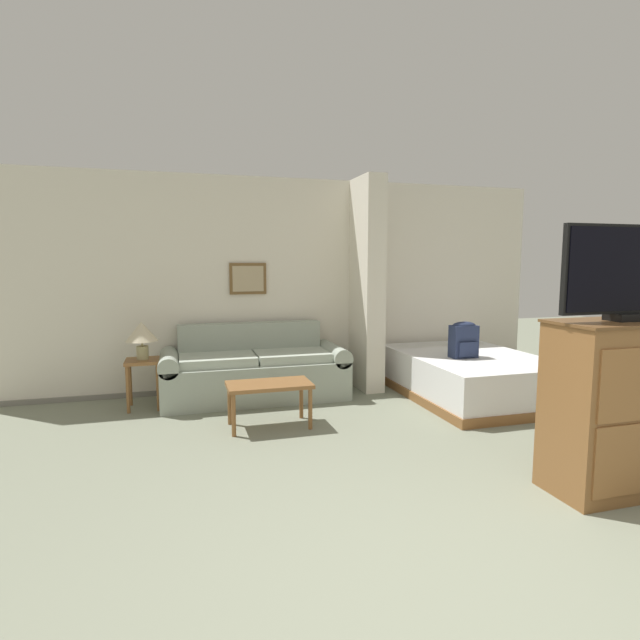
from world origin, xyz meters
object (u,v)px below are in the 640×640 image
at_px(table_lamp, 142,333).
at_px(couch, 254,371).
at_px(tv_dresser, 620,407).
at_px(coffee_table, 269,388).
at_px(bed, 469,375).
at_px(backpack, 464,339).
at_px(tv, 629,272).

bearing_deg(table_lamp, couch, 3.70).
bearing_deg(tv_dresser, coffee_table, 136.32).
bearing_deg(coffee_table, tv_dresser, -43.68).
height_order(couch, bed, couch).
relative_size(table_lamp, backpack, 1.00).
distance_m(tv_dresser, backpack, 2.28).
xyz_separation_m(couch, coffee_table, (-0.02, -1.06, 0.06)).
height_order(couch, tv, tv).
distance_m(tv, bed, 2.75).
height_order(coffee_table, bed, bed).
xyz_separation_m(table_lamp, bed, (3.65, -0.55, -0.57)).
xyz_separation_m(couch, backpack, (2.26, -0.78, 0.39)).
relative_size(couch, coffee_table, 2.65).
distance_m(tv_dresser, bed, 2.47).
distance_m(couch, tv_dresser, 3.69).
height_order(table_lamp, bed, table_lamp).
relative_size(tv_dresser, bed, 0.58).
relative_size(couch, tv, 1.99).
distance_m(coffee_table, tv, 3.09).
distance_m(coffee_table, bed, 2.50).
xyz_separation_m(coffee_table, bed, (2.46, 0.43, -0.12)).
relative_size(couch, tv_dresser, 1.78).
xyz_separation_m(table_lamp, tv, (3.27, -2.97, 0.69)).
relative_size(table_lamp, tv, 0.39).
relative_size(coffee_table, table_lamp, 1.95).
bearing_deg(backpack, tv, -95.18).
xyz_separation_m(coffee_table, backpack, (2.28, 0.29, 0.33)).
height_order(table_lamp, tv_dresser, tv_dresser).
height_order(tv, backpack, tv).
relative_size(table_lamp, bed, 0.20).
bearing_deg(table_lamp, bed, -8.64).
bearing_deg(coffee_table, tv, -43.67).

